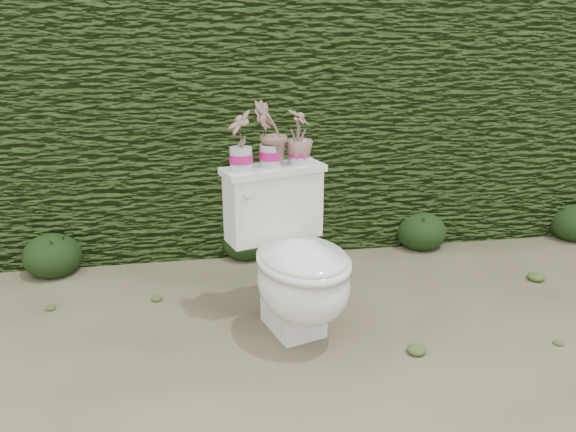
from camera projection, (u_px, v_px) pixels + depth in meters
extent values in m
plane|color=gray|center=(255.00, 353.00, 2.58)|extent=(60.00, 60.00, 0.00)
cube|color=#34511B|center=(227.00, 119.00, 3.80)|extent=(8.00, 1.00, 1.60)
cube|color=white|center=(293.00, 310.00, 2.75)|extent=(0.30, 0.35, 0.20)
ellipsoid|color=white|center=(303.00, 282.00, 2.60)|extent=(0.54, 0.61, 0.39)
cube|color=white|center=(274.00, 206.00, 2.78)|extent=(0.50, 0.30, 0.34)
cube|color=white|center=(273.00, 170.00, 2.71)|extent=(0.53, 0.33, 0.03)
cylinder|color=silver|center=(246.00, 196.00, 2.58)|extent=(0.03, 0.06, 0.02)
sphere|color=silver|center=(248.00, 198.00, 2.56)|extent=(0.03, 0.03, 0.03)
imported|color=#267C35|center=(241.00, 142.00, 2.60)|extent=(0.14, 0.16, 0.27)
imported|color=#267C35|center=(270.00, 136.00, 2.65)|extent=(0.20, 0.18, 0.30)
imported|color=#267C35|center=(299.00, 138.00, 2.72)|extent=(0.17, 0.17, 0.25)
ellipsoid|color=#1E3612|center=(52.00, 251.00, 3.35)|extent=(0.34, 0.34, 0.27)
ellipsoid|color=#1E3612|center=(247.00, 237.00, 3.59)|extent=(0.31, 0.31, 0.25)
ellipsoid|color=#1E3612|center=(421.00, 227.00, 3.74)|extent=(0.33, 0.33, 0.26)
ellipsoid|color=#1E3612|center=(575.00, 220.00, 3.88)|extent=(0.32, 0.32, 0.26)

